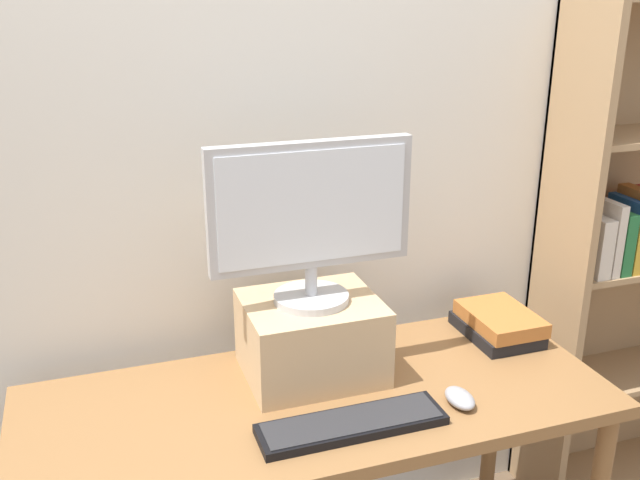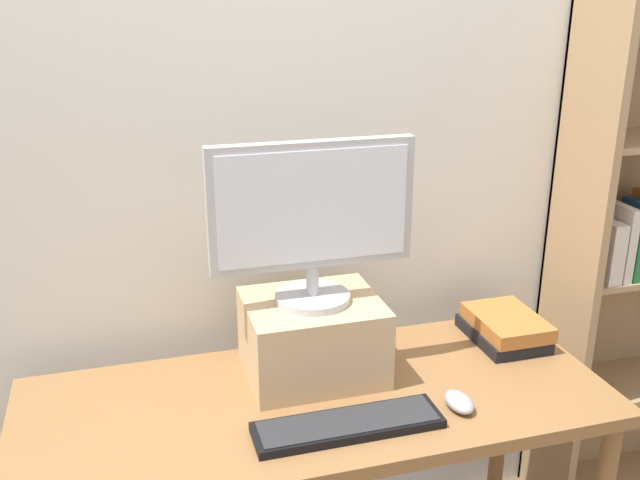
% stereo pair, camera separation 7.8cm
% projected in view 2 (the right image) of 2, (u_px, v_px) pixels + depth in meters
% --- Properties ---
extents(back_wall, '(7.00, 0.08, 2.60)m').
position_uv_depth(back_wall, '(275.00, 148.00, 2.04)').
color(back_wall, silver).
rests_on(back_wall, ground_plane).
extents(desk, '(1.52, 0.61, 0.74)m').
position_uv_depth(desk, '(317.00, 424.00, 1.86)').
color(desk, olive).
rests_on(desk, ground_plane).
extents(riser_box, '(0.36, 0.30, 0.21)m').
position_uv_depth(riser_box, '(313.00, 337.00, 1.91)').
color(riser_box, tan).
rests_on(riser_box, desk).
extents(computer_monitor, '(0.53, 0.20, 0.43)m').
position_uv_depth(computer_monitor, '(312.00, 216.00, 1.79)').
color(computer_monitor, '#B7B7BA').
rests_on(computer_monitor, riser_box).
extents(keyboard, '(0.46, 0.12, 0.02)m').
position_uv_depth(keyboard, '(348.00, 425.00, 1.69)').
color(keyboard, black).
rests_on(keyboard, desk).
extents(computer_mouse, '(0.06, 0.10, 0.04)m').
position_uv_depth(computer_mouse, '(459.00, 402.00, 1.77)').
color(computer_mouse, '#99999E').
rests_on(computer_mouse, desk).
extents(book_stack, '(0.19, 0.26, 0.08)m').
position_uv_depth(book_stack, '(505.00, 328.00, 2.11)').
color(book_stack, black).
rests_on(book_stack, desk).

